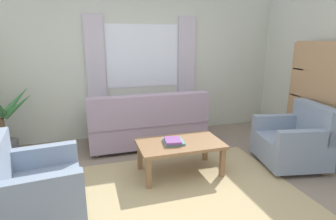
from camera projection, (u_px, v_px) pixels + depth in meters
The scene contains 11 objects.
ground_plane at pixel (185, 193), 3.17m from camera, with size 6.24×6.24×0.00m, color gray.
wall_back at pixel (142, 64), 4.92m from camera, with size 5.32×0.12×2.60m, color beige.
window_with_curtains at pixel (143, 56), 4.80m from camera, with size 1.98×0.07×1.40m.
area_rug at pixel (185, 192), 3.16m from camera, with size 2.63×2.03×0.01m, color tan.
couch at pixel (147, 124), 4.48m from camera, with size 1.90×0.82×0.92m.
armchair_left at pixel (31, 189), 2.59m from camera, with size 0.90×0.92×0.88m.
armchair_right at pixel (295, 141), 3.79m from camera, with size 0.97×0.98×0.88m.
coffee_table at pixel (180, 146), 3.53m from camera, with size 1.10×0.64×0.44m.
book_stack_on_table at pixel (173, 141), 3.48m from camera, with size 0.28×0.28×0.06m.
potted_plant at pixel (2, 128), 3.93m from camera, with size 1.13×1.05×1.09m.
bookshelf at pixel (316, 105), 4.14m from camera, with size 0.30×0.94×1.72m.
Camera 1 is at (-1.02, -2.63, 1.75)m, focal length 28.78 mm.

